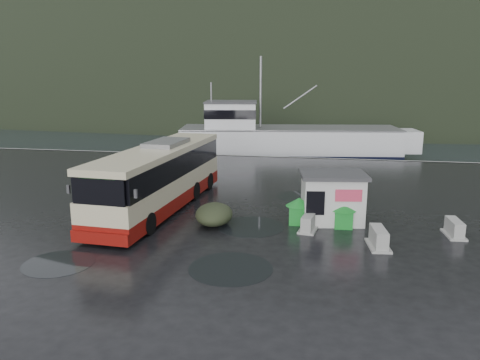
% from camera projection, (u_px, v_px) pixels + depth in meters
% --- Properties ---
extents(ground, '(160.00, 160.00, 0.00)m').
position_uv_depth(ground, '(226.00, 221.00, 25.01)').
color(ground, black).
rests_on(ground, ground).
extents(harbor_water, '(300.00, 180.00, 0.02)m').
position_uv_depth(harbor_water, '(306.00, 101.00, 130.56)').
color(harbor_water, black).
rests_on(harbor_water, ground).
extents(quay_edge, '(160.00, 0.60, 1.50)m').
position_uv_depth(quay_edge, '(269.00, 157.00, 44.20)').
color(quay_edge, '#999993').
rests_on(quay_edge, ground).
extents(headland, '(780.00, 540.00, 570.00)m').
position_uv_depth(headland, '(334.00, 87.00, 263.18)').
color(headland, black).
rests_on(headland, ground).
extents(coach_bus, '(4.29, 13.80, 3.85)m').
position_uv_depth(coach_bus, '(161.00, 208.00, 27.41)').
color(coach_bus, beige).
rests_on(coach_bus, ground).
extents(white_van, '(3.77, 5.82, 2.30)m').
position_uv_depth(white_van, '(131.00, 197.00, 29.82)').
color(white_van, silver).
rests_on(white_van, ground).
extents(waste_bin_left, '(1.02, 1.02, 1.39)m').
position_uv_depth(waste_bin_left, '(298.00, 223.00, 24.58)').
color(waste_bin_left, '#178327').
rests_on(waste_bin_left, ground).
extents(waste_bin_right, '(0.99, 0.99, 1.30)m').
position_uv_depth(waste_bin_right, '(343.00, 227.00, 23.99)').
color(waste_bin_right, '#178327').
rests_on(waste_bin_right, ground).
extents(dome_tent, '(2.27, 2.94, 1.07)m').
position_uv_depth(dome_tent, '(214.00, 224.00, 24.49)').
color(dome_tent, '#2C331E').
rests_on(dome_tent, ground).
extents(ticket_kiosk, '(3.71, 3.01, 2.64)m').
position_uv_depth(ticket_kiosk, '(331.00, 222.00, 24.89)').
color(ticket_kiosk, beige).
rests_on(ticket_kiosk, ground).
extents(jersey_barrier_a, '(1.08, 1.75, 0.82)m').
position_uv_depth(jersey_barrier_a, '(308.00, 230.00, 23.52)').
color(jersey_barrier_a, '#999993').
rests_on(jersey_barrier_a, ground).
extents(jersey_barrier_b, '(0.92, 1.67, 0.81)m').
position_uv_depth(jersey_barrier_b, '(454.00, 236.00, 22.69)').
color(jersey_barrier_b, '#999993').
rests_on(jersey_barrier_b, ground).
extents(jersey_barrier_c, '(1.07, 1.85, 0.88)m').
position_uv_depth(jersey_barrier_c, '(378.00, 247.00, 21.25)').
color(jersey_barrier_c, '#999993').
rests_on(jersey_barrier_c, ground).
extents(fishing_trawler, '(27.85, 9.83, 10.91)m').
position_uv_depth(fishing_trawler, '(289.00, 146.00, 50.59)').
color(fishing_trawler, silver).
rests_on(fishing_trawler, ground).
extents(puddles, '(12.37, 15.57, 0.01)m').
position_uv_depth(puddles, '(227.00, 234.00, 22.91)').
color(puddles, black).
rests_on(puddles, ground).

